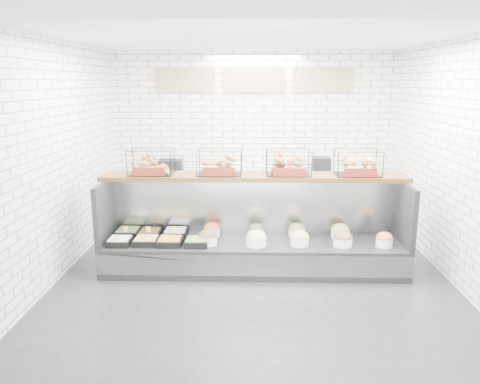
{
  "coord_description": "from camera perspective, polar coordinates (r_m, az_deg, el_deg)",
  "views": [
    {
      "loc": [
        -0.03,
        -5.65,
        2.47
      ],
      "look_at": [
        -0.18,
        0.45,
        1.03
      ],
      "focal_mm": 35.0,
      "sensor_mm": 36.0,
      "label": 1
    }
  ],
  "objects": [
    {
      "name": "prep_counter",
      "position": [
        8.33,
        1.56,
        -0.66
      ],
      "size": [
        4.0,
        0.6,
        1.2
      ],
      "color": "#93969B",
      "rests_on": "ground"
    },
    {
      "name": "room_shell",
      "position": [
        6.27,
        1.75,
        9.47
      ],
      "size": [
        5.02,
        5.51,
        3.01
      ],
      "color": "white",
      "rests_on": "ground"
    },
    {
      "name": "display_case",
      "position": [
        6.36,
        1.49,
        -6.41
      ],
      "size": [
        4.0,
        0.9,
        1.2
      ],
      "color": "black",
      "rests_on": "ground"
    },
    {
      "name": "bagel_shelf",
      "position": [
        6.27,
        1.73,
        3.18
      ],
      "size": [
        4.1,
        0.5,
        0.4
      ],
      "color": "#40220D",
      "rests_on": "display_case"
    },
    {
      "name": "ground",
      "position": [
        6.17,
        1.64,
        -10.37
      ],
      "size": [
        5.5,
        5.5,
        0.0
      ],
      "primitive_type": "plane",
      "color": "black",
      "rests_on": "ground"
    }
  ]
}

